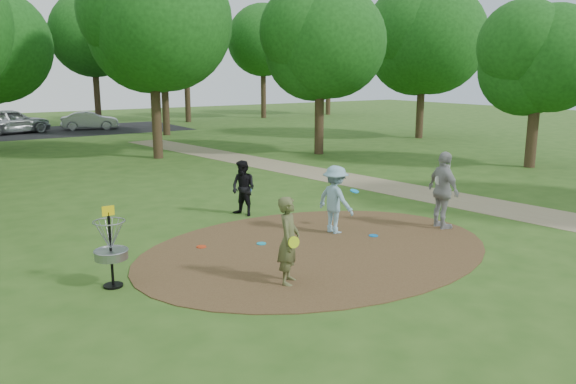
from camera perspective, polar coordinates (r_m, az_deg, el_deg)
ground at (r=12.69m, az=3.02°, el=-5.81°), size 100.00×100.00×0.00m
dirt_clearing at (r=12.69m, az=3.02°, el=-5.77°), size 8.40×8.40×0.02m
footpath at (r=18.44m, az=15.62°, el=-0.54°), size 7.55×39.89×0.01m
parking_lot at (r=40.91m, az=-20.58°, el=5.89°), size 14.00×8.00×0.01m
player_observer_with_disc at (r=10.44m, az=0.07°, el=-4.97°), size 0.71×0.72×1.67m
player_throwing_with_disc at (r=13.76m, az=4.83°, el=-0.79°), size 1.14×1.16×1.68m
player_walking_with_disc at (r=15.47m, az=-4.55°, el=0.39°), size 0.81×0.90×1.54m
player_waiting_with_disc at (r=14.61m, az=15.51°, el=0.15°), size 0.74×1.23×1.97m
disc_ground_cyan at (r=12.99m, az=-2.72°, el=-5.25°), size 0.22×0.22×0.02m
disc_ground_blue at (r=13.74m, az=8.67°, el=-4.40°), size 0.22×0.22×0.02m
disc_ground_red at (r=12.90m, az=-8.79°, el=-5.51°), size 0.22×0.22×0.02m
car_left at (r=40.04m, az=-26.43°, el=6.45°), size 5.16×3.22×1.64m
car_right at (r=41.17m, az=-19.48°, el=6.86°), size 3.94×2.30×1.23m
disc_golf_basket at (r=10.77m, az=-17.61°, el=-4.81°), size 0.63×0.63×1.54m
tree_ring at (r=22.65m, az=-6.99°, el=15.61°), size 37.40×45.77×9.49m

